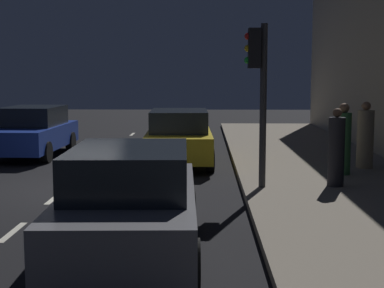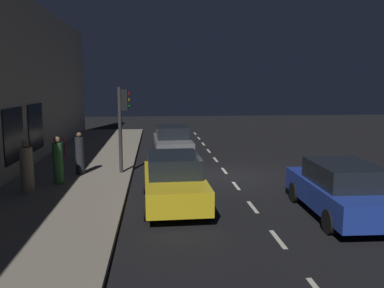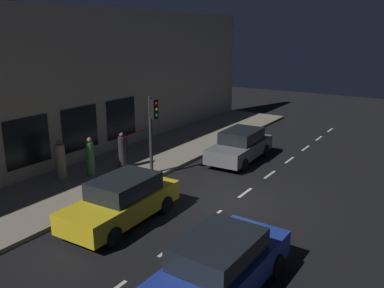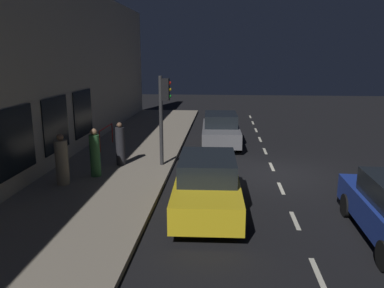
{
  "view_description": "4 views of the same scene",
  "coord_description": "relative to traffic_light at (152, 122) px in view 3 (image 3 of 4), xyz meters",
  "views": [
    {
      "loc": [
        3.16,
        -12.61,
        2.57
      ],
      "look_at": [
        2.89,
        -0.23,
        1.07
      ],
      "focal_mm": 52.97,
      "sensor_mm": 36.0,
      "label": 1
    },
    {
      "loc": [
        2.98,
        16.02,
        3.84
      ],
      "look_at": [
        1.31,
        -2.31,
        1.01
      ],
      "focal_mm": 37.56,
      "sensor_mm": 36.0,
      "label": 2
    },
    {
      "loc": [
        -6.52,
        13.0,
        6.37
      ],
      "look_at": [
        3.53,
        -2.42,
        1.2
      ],
      "focal_mm": 37.59,
      "sensor_mm": 36.0,
      "label": 3
    },
    {
      "loc": [
        2.02,
        14.07,
        4.4
      ],
      "look_at": [
        3.21,
        -0.4,
        1.03
      ],
      "focal_mm": 35.64,
      "sensor_mm": 36.0,
      "label": 4
    }
  ],
  "objects": [
    {
      "name": "ground_plane",
      "position": [
        -4.31,
        0.44,
        -2.54
      ],
      "size": [
        60.0,
        60.0,
        0.0
      ],
      "primitive_type": "plane",
      "color": "black"
    },
    {
      "name": "sidewalk",
      "position": [
        1.94,
        0.44,
        -2.46
      ],
      "size": [
        4.5,
        32.0,
        0.15
      ],
      "color": "gray",
      "rests_on": "ground"
    },
    {
      "name": "building_facade",
      "position": [
        4.49,
        0.44,
        1.22
      ],
      "size": [
        0.65,
        32.0,
        7.54
      ],
      "color": "#B2A893",
      "rests_on": "ground"
    },
    {
      "name": "lane_centre_line",
      "position": [
        -4.31,
        -0.56,
        -2.53
      ],
      "size": [
        0.12,
        27.2,
        0.01
      ],
      "color": "beige",
      "rests_on": "ground"
    },
    {
      "name": "traffic_light",
      "position": [
        0.0,
        0.0,
        0.0
      ],
      "size": [
        0.49,
        0.32,
        3.51
      ],
      "color": "#2D2D30",
      "rests_on": "sidewalk"
    },
    {
      "name": "parked_car_0",
      "position": [
        -2.19,
        -4.32,
        -1.75
      ],
      "size": [
        2.02,
        4.54,
        1.58
      ],
      "rotation": [
        0.0,
        0.0,
        0.04
      ],
      "color": "slate",
      "rests_on": "ground"
    },
    {
      "name": "parked_car_1",
      "position": [
        -1.88,
        4.08,
        -1.75
      ],
      "size": [
        2.01,
        4.55,
        1.58
      ],
      "rotation": [
        0.0,
        0.0,
        0.03
      ],
      "color": "gold",
      "rests_on": "ground"
    },
    {
      "name": "parked_car_2",
      "position": [
        -6.63,
        5.67,
        -1.75
      ],
      "size": [
        2.03,
        4.53,
        1.58
      ],
      "rotation": [
        0.0,
        0.0,
        3.12
      ],
      "color": "#1E389E",
      "rests_on": "ground"
    },
    {
      "name": "pedestrian_0",
      "position": [
        2.26,
        1.65,
        -1.58
      ],
      "size": [
        0.51,
        0.51,
        1.75
      ],
      "rotation": [
        0.0,
        0.0,
        5.6
      ],
      "color": "#336B38",
      "rests_on": "sidewalk"
    },
    {
      "name": "pedestrian_1",
      "position": [
        1.74,
        0.14,
        -1.6
      ],
      "size": [
        0.5,
        0.5,
        1.71
      ],
      "rotation": [
        0.0,
        0.0,
        5.39
      ],
      "color": "#232328",
      "rests_on": "sidewalk"
    },
    {
      "name": "pedestrian_2",
      "position": [
        3.06,
        2.62,
        -1.59
      ],
      "size": [
        0.6,
        0.6,
        1.74
      ],
      "rotation": [
        0.0,
        0.0,
        0.87
      ],
      "color": "gray",
      "rests_on": "sidewalk"
    },
    {
      "name": "red_railing",
      "position": [
        3.22,
        -2.78,
        -1.67
      ],
      "size": [
        0.05,
        2.04,
        0.97
      ],
      "color": "red",
      "rests_on": "sidewalk"
    }
  ]
}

